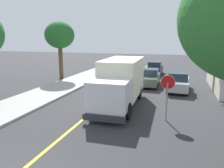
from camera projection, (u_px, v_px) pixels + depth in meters
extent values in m
cube|color=gold|center=(103.00, 103.00, 15.83)|extent=(0.16, 56.00, 0.01)
cube|color=#F2EDCC|center=(123.00, 77.00, 15.65)|extent=(2.56, 5.07, 2.60)
cube|color=silver|center=(109.00, 95.00, 12.44)|extent=(2.34, 2.07, 1.70)
cube|color=#1E2D3D|center=(105.00, 92.00, 11.52)|extent=(2.04, 0.14, 0.75)
cube|color=#2D2D33|center=(104.00, 118.00, 11.64)|extent=(2.41, 0.28, 0.36)
cylinder|color=black|center=(128.00, 111.00, 12.56)|extent=(0.33, 1.01, 1.00)
cylinder|color=black|center=(94.00, 108.00, 13.10)|extent=(0.33, 1.01, 1.00)
cylinder|color=black|center=(139.00, 92.00, 16.85)|extent=(0.33, 1.01, 1.00)
cylinder|color=black|center=(113.00, 91.00, 17.39)|extent=(0.33, 1.01, 1.00)
cube|color=#4C564C|center=(149.00, 79.00, 21.47)|extent=(1.85, 4.42, 0.76)
cube|color=#1E2D3D|center=(150.00, 72.00, 21.46)|extent=(1.60, 1.82, 0.64)
cylinder|color=black|center=(156.00, 86.00, 19.99)|extent=(0.23, 0.64, 0.64)
cylinder|color=black|center=(139.00, 85.00, 20.44)|extent=(0.23, 0.64, 0.64)
cylinder|color=black|center=(158.00, 80.00, 22.63)|extent=(0.23, 0.64, 0.64)
cylinder|color=black|center=(143.00, 79.00, 23.08)|extent=(0.23, 0.64, 0.64)
cube|color=black|center=(155.00, 70.00, 27.91)|extent=(1.87, 4.43, 0.76)
cube|color=#1E2D3D|center=(155.00, 64.00, 27.91)|extent=(1.61, 1.82, 0.64)
cylinder|color=black|center=(159.00, 74.00, 26.43)|extent=(0.23, 0.64, 0.64)
cylinder|color=black|center=(147.00, 74.00, 26.91)|extent=(0.23, 0.64, 0.64)
cylinder|color=black|center=(162.00, 71.00, 29.05)|extent=(0.23, 0.64, 0.64)
cylinder|color=black|center=(150.00, 70.00, 29.53)|extent=(0.23, 0.64, 0.64)
cube|color=#B7B7BC|center=(178.00, 84.00, 19.43)|extent=(1.94, 4.46, 0.76)
cube|color=#1E2D3D|center=(179.00, 76.00, 19.14)|extent=(1.64, 1.85, 0.64)
cylinder|color=black|center=(170.00, 83.00, 21.05)|extent=(0.24, 0.65, 0.64)
cylinder|color=black|center=(187.00, 85.00, 20.55)|extent=(0.24, 0.65, 0.64)
cylinder|color=black|center=(168.00, 90.00, 18.45)|extent=(0.24, 0.65, 0.64)
cylinder|color=black|center=(187.00, 91.00, 17.94)|extent=(0.24, 0.65, 0.64)
cylinder|color=gray|center=(167.00, 102.00, 12.22)|extent=(0.08, 0.08, 2.20)
cylinder|color=red|center=(168.00, 82.00, 12.01)|extent=(0.76, 0.03, 0.76)
cylinder|color=white|center=(168.00, 82.00, 12.02)|extent=(0.80, 0.02, 0.80)
cube|color=brown|center=(214.00, 80.00, 19.08)|extent=(0.10, 1.00, 2.10)
cylinder|color=brown|center=(61.00, 63.00, 25.12)|extent=(0.47, 0.47, 3.57)
ellipsoid|color=#236028|center=(60.00, 35.00, 24.45)|extent=(3.33, 3.33, 3.00)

